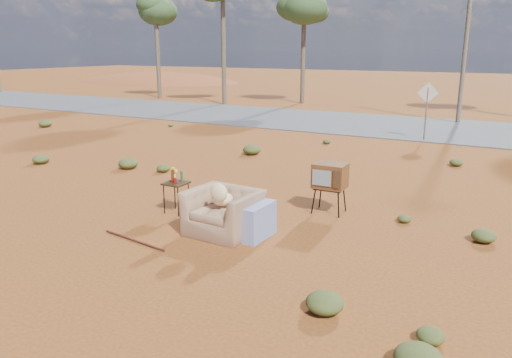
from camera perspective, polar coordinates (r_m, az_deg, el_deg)
The scene contains 12 objects.
ground at distance 9.77m, azimuth -3.85°, elevation -5.88°, with size 140.00×140.00×0.00m, color #964E1E.
highway at distance 23.46m, azimuth 16.40°, elevation 5.79°, with size 140.00×7.00×0.04m, color #565659.
dirt_mound at distance 54.51m, azimuth -11.32°, elevation 10.87°, with size 26.00×18.00×2.00m, color #974024.
armchair at distance 9.43m, azimuth -3.15°, elevation -3.26°, with size 1.55×0.97×1.13m.
tv_unit at distance 10.66m, azimuth 8.45°, elevation 0.29°, with size 0.69×0.57×1.08m.
side_table at distance 10.76m, azimuth -9.20°, elevation -0.21°, with size 0.47×0.47×0.95m.
rusty_bar at distance 9.48m, azimuth -13.77°, elevation -6.82°, with size 0.04×0.04×1.60m, color #471C13.
road_sign at distance 20.07m, azimuth 18.97°, elevation 8.43°, with size 0.78×0.06×2.19m.
eucalyptus_far_left at distance 36.05m, azimuth -11.40°, elevation 18.46°, with size 3.20×3.20×7.10m.
eucalyptus_near_left at distance 32.45m, azimuth 5.52°, elevation 18.25°, with size 3.20×3.20×6.60m.
utility_pole_center at distance 25.36m, azimuth 22.97°, elevation 15.24°, with size 1.40×0.20×8.00m.
scrub_patch at distance 13.80m, azimuth 3.13°, elevation 0.91°, with size 17.49×8.07×0.33m.
Camera 1 is at (4.97, -7.67, 3.44)m, focal length 35.00 mm.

